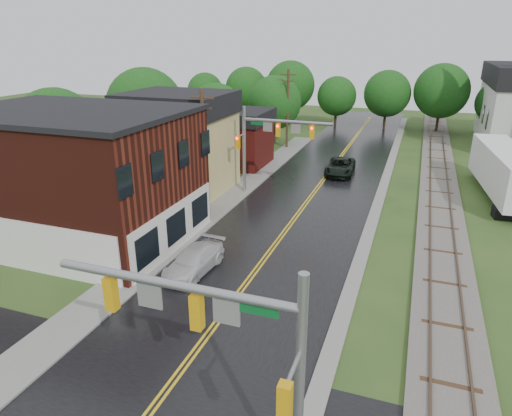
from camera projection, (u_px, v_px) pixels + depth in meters
The scene contains 18 objects.
main_road at pixel (317, 189), 39.66m from camera, with size 10.00×90.00×0.02m, color black.
curb_right at pixel (386, 179), 42.36m from camera, with size 0.80×70.00×0.12m, color gray.
sidewalk_left at pixel (229, 199), 37.22m from camera, with size 2.40×50.00×0.12m, color gray.
brick_building at pixel (75, 175), 28.93m from camera, with size 14.30×10.30×8.30m.
yellow_house at pixel (180, 153), 38.48m from camera, with size 8.00×7.00×6.40m, color tan.
darkred_building at pixel (232, 143), 46.45m from camera, with size 7.00×6.00×4.40m, color #3F0F0C.
railroad at pixel (439, 183), 40.87m from camera, with size 3.20×80.00×0.30m.
traffic_signal_near at pixel (223, 334), 12.15m from camera, with size 7.34×0.30×7.20m.
traffic_signal_far at pixel (269, 136), 36.36m from camera, with size 7.34×0.43×7.20m.
utility_pole_b at pixel (204, 149), 33.10m from camera, with size 1.80×0.28×9.00m.
utility_pole_c at pixel (288, 108), 52.48m from camera, with size 1.80×0.28×9.00m.
tree_left_a at pixel (58, 132), 36.99m from camera, with size 6.80×6.80×8.67m.
tree_left_b at pixel (146, 109), 44.96m from camera, with size 7.60×7.60×9.69m.
tree_left_c at pixel (217, 112), 51.16m from camera, with size 6.00×6.00×7.65m.
tree_left_e at pixel (276, 104), 54.76m from camera, with size 6.40×6.40×8.16m.
suv_dark at pixel (340, 167), 43.53m from camera, with size 2.49×5.39×1.50m, color black.
pickup_white at pixel (194, 261), 25.42m from camera, with size 1.90×4.68×1.36m, color silver.
semi_trailer at pixel (505, 170), 36.50m from camera, with size 4.09×13.07×4.01m.
Camera 1 is at (7.73, -7.29, 12.41)m, focal length 32.00 mm.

